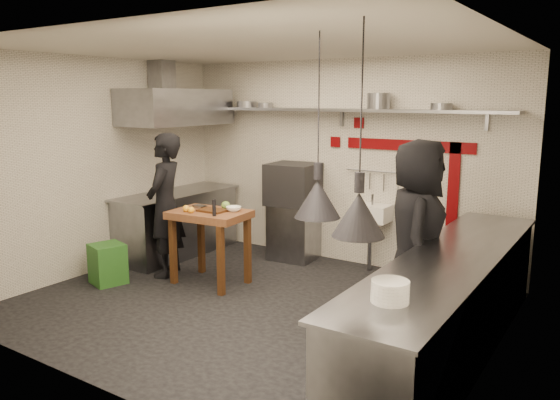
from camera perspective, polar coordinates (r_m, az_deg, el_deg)
The scene contains 47 objects.
floor at distance 6.20m, azimuth -2.77°, elevation -10.95°, with size 5.00×5.00×0.00m, color black.
ceiling at distance 5.79m, azimuth -3.03°, elevation 15.76°, with size 5.00×5.00×0.00m, color silver.
wall_back at distance 7.62m, azimuth 6.50°, elevation 3.93°, with size 5.00×0.04×2.80m, color silver.
wall_front at distance 4.35m, azimuth -19.46°, elevation -1.68°, with size 5.00×0.04×2.80m, color silver.
wall_left at distance 7.57m, azimuth -18.37°, elevation 3.42°, with size 0.04×4.20×2.80m, color silver.
wall_right at distance 4.82m, azimuth 21.84°, elevation -0.68°, with size 0.04×4.20×2.80m, color silver.
red_band_horiz at distance 7.19m, azimuth 13.27°, elevation 5.57°, with size 1.70×0.02×0.14m, color #620306.
red_band_vert at distance 7.07m, azimuth 17.67°, elevation 1.34°, with size 0.14×0.02×1.10m, color #620306.
red_tile_a at distance 7.44m, azimuth 8.25°, elevation 7.99°, with size 0.14×0.02×0.14m, color #620306.
red_tile_b at distance 7.62m, azimuth 5.80°, elevation 6.06°, with size 0.14×0.02×0.14m, color #620306.
back_shelf at distance 7.41m, azimuth 5.98°, elevation 9.34°, with size 4.60×0.34×0.04m, color slate.
shelf_bracket_left at distance 8.57m, azimuth -5.04°, elevation 8.86°, with size 0.04×0.06×0.24m, color slate.
shelf_bracket_mid at distance 7.54m, azimuth 6.50°, elevation 8.59°, with size 0.04×0.06×0.24m, color slate.
shelf_bracket_right at distance 6.89m, azimuth 20.85°, elevation 7.78°, with size 0.04×0.06×0.24m, color slate.
pan_far_left at distance 8.20m, azimuth -3.49°, elevation 9.96°, with size 0.29×0.29×0.09m, color slate.
pan_mid_left at distance 8.01m, azimuth -1.53°, elevation 9.88°, with size 0.22×0.22×0.07m, color slate.
stock_pot at distance 7.15m, azimuth 10.27°, elevation 10.15°, with size 0.29×0.29×0.20m, color slate.
pan_right at distance 6.87m, azimuth 16.52°, elevation 9.37°, with size 0.26×0.26×0.08m, color slate.
oven_stand at distance 7.80m, azimuth 1.46°, elevation -3.31°, with size 0.61×0.56×0.80m, color slate.
combi_oven at distance 7.64m, azimuth 1.38°, elevation 1.67°, with size 0.65×0.61×0.58m, color black.
oven_door at distance 7.46m, azimuth 0.25°, elevation 1.46°, with size 0.48×0.03×0.46m, color #620306.
oven_glass at distance 7.45m, azimuth 0.24°, elevation 1.44°, with size 0.35×0.02×0.34m, color black.
hand_sink at distance 7.32m, azimuth 9.60°, elevation -1.34°, with size 0.46×0.34×0.22m, color white.
sink_tap at distance 7.29m, azimuth 9.64°, elevation 0.05°, with size 0.03×0.03×0.14m, color slate.
sink_drain at distance 7.39m, azimuth 9.37°, elevation -4.73°, with size 0.06×0.06×0.66m, color slate.
utensil_rail at distance 7.36m, azimuth 10.17°, elevation 2.97°, with size 0.02×0.02×0.90m, color slate.
counter_right at distance 5.16m, azimuth 17.23°, elevation -10.68°, with size 0.70×3.80×0.90m, color slate.
counter_right_top at distance 5.01m, azimuth 17.53°, elevation -5.71°, with size 0.76×3.90×0.03m, color slate.
plate_stack at distance 3.77m, azimuth 11.43°, elevation -9.34°, with size 0.25×0.25×0.15m, color white.
small_bowl_right at distance 3.86m, azimuth 11.50°, elevation -9.72°, with size 0.21×0.21×0.05m, color white.
counter_left at distance 8.17m, azimuth -10.68°, elevation -2.49°, with size 0.70×1.90×0.90m, color slate.
counter_left_top at distance 8.08m, azimuth -10.79°, elevation 0.72°, with size 0.76×2.00×0.03m, color slate.
extractor_hood at distance 7.93m, azimuth -10.84°, elevation 9.51°, with size 0.78×1.60×0.50m, color slate.
hood_duct at distance 8.11m, azimuth -12.24°, elevation 12.31°, with size 0.28×0.28×0.50m, color slate.
green_bin at distance 7.15m, azimuth -17.56°, elevation -6.37°, with size 0.38×0.38×0.50m, color #276020.
prep_table at distance 6.82m, azimuth -7.29°, elevation -4.93°, with size 0.92×0.64×0.92m, color brown, non-canonical shape.
cutting_board at distance 6.68m, azimuth -7.06°, elevation -1.08°, with size 0.34×0.24×0.03m, color #462611.
pepper_mill at distance 6.40m, azimuth -6.90°, elevation -0.80°, with size 0.04×0.04×0.20m, color black.
lemon_a at distance 6.70m, azimuth -9.79°, elevation -0.88°, with size 0.08×0.08×0.08m, color #F6A81F.
lemon_b at distance 6.62m, azimuth -9.26°, elevation -1.04°, with size 0.08×0.08×0.08m, color #F6A81F.
veg_ball at distance 6.77m, azimuth -5.70°, elevation -0.58°, with size 0.11×0.11×0.11m, color olive.
steel_tray at distance 6.93m, azimuth -8.35°, elevation -0.67°, with size 0.17×0.11×0.03m, color slate.
bowl at distance 6.66m, azimuth -4.87°, elevation -0.93°, with size 0.19×0.19×0.06m, color white.
heat_lamp_near at distance 4.46m, azimuth 4.05°, elevation 7.63°, with size 0.38×0.38×1.50m, color black, non-canonical shape.
heat_lamp_far at distance 3.71m, azimuth 8.45°, elevation 7.23°, with size 0.37×0.37×1.46m, color black, non-canonical shape.
chef_left at distance 7.14m, azimuth -11.90°, elevation -0.55°, with size 0.67×0.44×1.85m, color black.
chef_right at distance 5.63m, azimuth 14.11°, elevation -3.43°, with size 0.92×0.60×1.89m, color black.
Camera 1 is at (3.41, -4.65, 2.29)m, focal length 35.00 mm.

